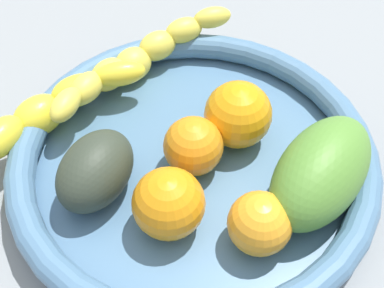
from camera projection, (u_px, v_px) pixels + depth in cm
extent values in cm
cube|color=gray|center=(192.00, 184.00, 49.92)|extent=(120.00, 120.00, 3.00)
cylinder|color=teal|center=(192.00, 170.00, 48.14)|extent=(31.80, 31.80, 1.62)
torus|color=teal|center=(192.00, 156.00, 46.50)|extent=(33.66, 33.66, 2.66)
ellipsoid|color=yellow|center=(118.00, 74.00, 50.36)|extent=(3.58, 5.66, 2.46)
ellipsoid|color=yellow|center=(76.00, 91.00, 49.97)|extent=(5.28, 6.10, 3.13)
ellipsoid|color=yellow|center=(37.00, 116.00, 48.91)|extent=(6.39, 6.38, 3.79)
ellipsoid|color=#E1CF46|center=(211.00, 17.00, 55.28)|extent=(3.43, 4.71, 2.26)
ellipsoid|color=#E1CF46|center=(183.00, 30.00, 55.09)|extent=(4.26, 4.97, 2.66)
ellipsoid|color=#E1CF46|center=(156.00, 46.00, 54.61)|extent=(4.94, 5.22, 3.07)
ellipsoid|color=#E1CF46|center=(132.00, 64.00, 53.86)|extent=(5.43, 5.46, 3.47)
ellipsoid|color=#E1CF46|center=(108.00, 75.00, 51.72)|extent=(5.22, 5.01, 3.07)
ellipsoid|color=#E1CF46|center=(85.00, 88.00, 49.38)|extent=(4.99, 4.37, 2.66)
ellipsoid|color=#E1CF46|center=(64.00, 105.00, 46.88)|extent=(4.74, 3.57, 2.26)
sphere|color=orange|center=(167.00, 203.00, 41.20)|extent=(6.03, 6.03, 6.03)
sphere|color=orange|center=(188.00, 145.00, 45.53)|extent=(5.41, 5.41, 5.41)
sphere|color=orange|center=(258.00, 223.00, 40.47)|extent=(5.25, 5.25, 5.25)
sphere|color=orange|center=(237.00, 115.00, 47.25)|extent=(6.34, 6.34, 6.34)
ellipsoid|color=#2F392C|center=(94.00, 171.00, 43.49)|extent=(9.97, 8.78, 5.89)
ellipsoid|color=#538B33|center=(320.00, 172.00, 42.70)|extent=(14.12, 12.87, 7.38)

